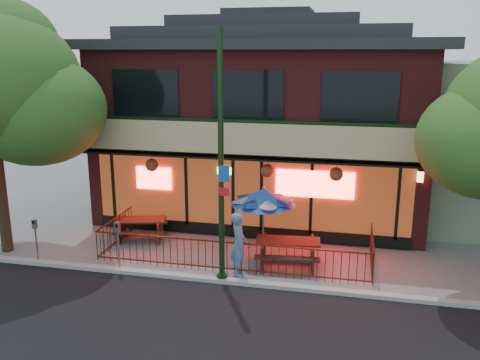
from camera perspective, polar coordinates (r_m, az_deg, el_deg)
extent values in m
plane|color=gray|center=(15.20, -1.64, -10.61)|extent=(80.00, 80.00, 0.00)
cube|color=#999993|center=(14.74, -2.13, -11.19)|extent=(80.00, 0.25, 0.12)
cube|color=maroon|center=(21.09, 3.08, 5.66)|extent=(12.00, 8.00, 6.50)
cube|color=#59230F|center=(17.55, 0.84, -1.42)|extent=(11.00, 0.06, 2.60)
cube|color=#FF0C0C|center=(17.06, 8.38, -0.47)|extent=(2.60, 0.04, 0.90)
cube|color=#FF0C0C|center=(18.35, -9.66, 0.20)|extent=(1.30, 0.04, 0.80)
cube|color=tan|center=(16.67, 0.53, 4.44)|extent=(12.20, 1.33, 1.26)
cube|color=black|center=(18.02, -10.56, 9.59)|extent=(2.40, 0.06, 1.60)
cube|color=black|center=(16.95, 0.88, 9.54)|extent=(2.40, 0.06, 1.60)
cube|color=black|center=(16.61, 13.30, 9.08)|extent=(2.40, 0.06, 1.60)
cube|color=black|center=(17.95, 0.81, -5.76)|extent=(11.00, 0.12, 0.40)
cube|color=#FFC672|center=(16.98, 19.58, 0.34)|extent=(0.18, 0.18, 0.32)
cube|color=#4C1C10|center=(15.01, -1.48, -7.00)|extent=(8.40, 0.04, 0.04)
cube|color=#4C1C10|center=(15.33, -1.46, -9.89)|extent=(8.40, 0.04, 0.04)
cube|color=#4C1C10|center=(17.56, -13.89, -4.23)|extent=(0.04, 2.60, 0.04)
cube|color=#4C1C10|center=(15.86, 14.69, -6.30)|extent=(0.04, 2.60, 0.04)
cylinder|color=#4C1C10|center=(15.18, -1.47, -8.59)|extent=(0.02, 0.02, 1.00)
cylinder|color=black|center=(13.72, -2.15, 2.08)|extent=(0.16, 0.16, 7.00)
cylinder|color=black|center=(14.81, -2.03, -10.89)|extent=(0.32, 0.32, 0.20)
cube|color=#194CB2|center=(13.61, -1.81, 0.69)|extent=(0.30, 0.02, 0.45)
cube|color=red|center=(13.74, -1.79, -1.33)|extent=(0.30, 0.02, 0.22)
cube|color=#3F2916|center=(18.25, -13.17, -5.44)|extent=(0.35, 1.23, 0.71)
cube|color=#3F2916|center=(18.02, -8.94, -5.49)|extent=(0.35, 1.23, 0.71)
cube|color=#3F2916|center=(18.01, -11.12, -4.40)|extent=(1.86, 1.11, 0.06)
cube|color=#3F2916|center=(17.61, -11.36, -5.84)|extent=(1.75, 0.67, 0.05)
cube|color=#3F2916|center=(18.60, -10.81, -4.73)|extent=(1.75, 0.67, 0.05)
cube|color=#3A1C14|center=(15.77, 2.62, -8.09)|extent=(0.20, 1.40, 0.80)
cube|color=#3A1C14|center=(15.75, 8.15, -8.27)|extent=(0.20, 1.40, 0.80)
cube|color=#3A1C14|center=(15.60, 5.41, -6.83)|extent=(2.01, 0.99, 0.06)
cube|color=#3A1C14|center=(15.17, 5.32, -8.77)|extent=(1.96, 0.49, 0.05)
cube|color=#3A1C14|center=(16.26, 5.45, -7.15)|extent=(1.96, 0.49, 0.05)
cylinder|color=gray|center=(16.22, 2.63, -4.97)|extent=(0.05, 0.05, 2.11)
cone|color=#1D44A0|center=(15.95, 2.67, -1.88)|extent=(2.01, 2.01, 0.53)
sphere|color=gray|center=(15.87, 2.68, -0.88)|extent=(0.10, 0.10, 0.10)
imported|color=#557AAB|center=(14.83, -0.14, -7.21)|extent=(0.64, 0.80, 1.92)
cylinder|color=gray|center=(15.64, -13.44, -7.81)|extent=(0.06, 0.06, 1.24)
cube|color=gray|center=(15.37, -13.60, -5.19)|extent=(0.16, 0.14, 0.32)
cube|color=black|center=(15.30, -13.71, -5.02)|extent=(0.09, 0.03, 0.11)
cylinder|color=gray|center=(16.98, -21.86, -6.83)|extent=(0.05, 0.05, 1.16)
cube|color=gray|center=(16.76, -22.08, -4.58)|extent=(0.13, 0.11, 0.29)
cube|color=black|center=(16.70, -22.21, -4.44)|extent=(0.08, 0.01, 0.11)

